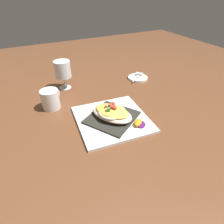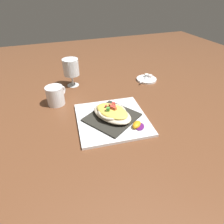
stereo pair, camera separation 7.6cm
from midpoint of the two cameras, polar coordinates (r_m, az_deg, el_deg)
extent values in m
plane|color=brown|center=(0.78, -2.78, -2.55)|extent=(2.60, 2.60, 0.00)
cube|color=white|center=(0.78, -2.79, -2.24)|extent=(0.30, 0.30, 0.01)
cube|color=#2B2A24|center=(0.77, -2.81, -1.70)|extent=(0.25, 0.25, 0.01)
ellipsoid|color=beige|center=(0.76, -2.84, -0.59)|extent=(0.20, 0.18, 0.03)
torus|color=beige|center=(0.76, -2.87, 0.05)|extent=(0.15, 0.15, 0.01)
ellipsoid|color=#E9C850|center=(0.75, -2.87, 0.24)|extent=(0.17, 0.15, 0.02)
cube|color=#B15B27|center=(0.76, -2.65, 2.05)|extent=(0.01, 0.01, 0.01)
cube|color=#C8463C|center=(0.75, -4.71, 1.52)|extent=(0.01, 0.01, 0.01)
cube|color=#D03D33|center=(0.76, -2.55, 2.33)|extent=(0.01, 0.01, 0.01)
cube|color=#CA492F|center=(0.74, -1.99, 1.02)|extent=(0.01, 0.01, 0.01)
cube|color=green|center=(0.73, -4.03, 0.72)|extent=(0.02, 0.02, 0.01)
cube|color=#AB5A36|center=(0.76, -3.68, 1.80)|extent=(0.02, 0.02, 0.01)
cube|color=#D33C37|center=(0.75, -2.20, 1.37)|extent=(0.01, 0.01, 0.01)
cube|color=#C83A33|center=(0.74, -2.97, 1.13)|extent=(0.02, 0.02, 0.01)
ellipsoid|color=#531760|center=(0.74, 5.74, -3.76)|extent=(0.06, 0.06, 0.01)
ellipsoid|color=orange|center=(0.73, 4.86, -3.31)|extent=(0.05, 0.05, 0.02)
cylinder|color=white|center=(0.89, -20.36, 3.52)|extent=(0.08, 0.08, 0.09)
torus|color=white|center=(0.92, -18.74, 5.03)|extent=(0.04, 0.04, 0.05)
cylinder|color=#4C2D14|center=(0.90, -20.03, 2.10)|extent=(0.07, 0.07, 0.03)
cylinder|color=white|center=(1.06, -15.83, 7.08)|extent=(0.06, 0.06, 0.00)
cylinder|color=white|center=(1.05, -16.09, 8.57)|extent=(0.01, 0.01, 0.06)
cylinder|color=white|center=(1.02, -16.74, 12.15)|extent=(0.08, 0.08, 0.08)
cylinder|color=silver|center=(1.03, -16.54, 11.07)|extent=(0.07, 0.07, 0.04)
cylinder|color=white|center=(1.13, 5.82, 10.12)|extent=(0.11, 0.11, 0.01)
ellipsoid|color=silver|center=(1.12, 5.84, 10.56)|extent=(0.04, 0.04, 0.01)
cube|color=silver|center=(1.09, 4.92, 9.70)|extent=(0.05, 0.06, 0.00)
cylinder|color=white|center=(1.14, 6.83, 11.04)|extent=(0.02, 0.02, 0.02)
cylinder|color=white|center=(1.15, 5.78, 11.26)|extent=(0.02, 0.02, 0.02)
camera|label=1|loc=(0.04, -92.86, -1.99)|focal=30.46mm
camera|label=2|loc=(0.04, 87.14, 1.99)|focal=30.46mm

